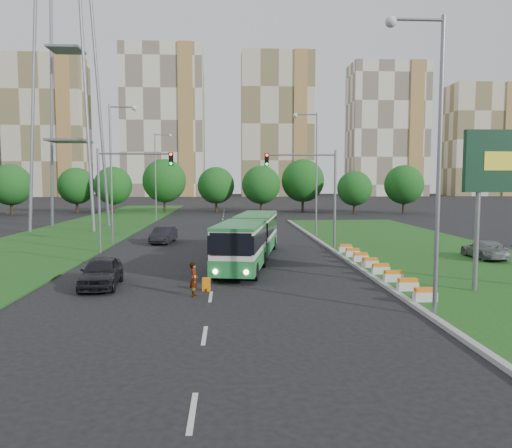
{
  "coord_description": "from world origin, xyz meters",
  "views": [
    {
      "loc": [
        -2.1,
        -29.61,
        5.57
      ],
      "look_at": [
        -0.26,
        4.26,
        2.6
      ],
      "focal_mm": 35.0,
      "sensor_mm": 36.0,
      "label": 1
    }
  ],
  "objects": [
    {
      "name": "apartment_tower_east",
      "position": [
        55.0,
        150.0,
        23.5
      ],
      "size": [
        27.0,
        15.0,
        47.0
      ],
      "primitive_type": "cube",
      "color": "beige",
      "rests_on": "ground"
    },
    {
      "name": "flower_planters",
      "position": [
        6.7,
        -0.3,
        0.45
      ],
      "size": [
        1.1,
        15.9,
        0.6
      ],
      "primitive_type": null,
      "color": "silver",
      "rests_on": "grass_median"
    },
    {
      "name": "shopping_trolley",
      "position": [
        -3.26,
        -4.71,
        0.33
      ],
      "size": [
        0.39,
        0.41,
        0.66
      ],
      "rotation": [
        0.0,
        0.0,
        -0.07
      ],
      "color": "orange",
      "rests_on": "ground"
    },
    {
      "name": "car_left_far",
      "position": [
        -7.94,
        14.92,
        0.73
      ],
      "size": [
        2.09,
        4.56,
        1.45
      ],
      "primitive_type": "imported",
      "rotation": [
        0.0,
        0.0,
        -0.13
      ],
      "color": "black",
      "rests_on": "ground"
    },
    {
      "name": "pedestrian",
      "position": [
        -3.8,
        -5.86,
        0.82
      ],
      "size": [
        0.41,
        0.61,
        1.65
      ],
      "primitive_type": "imported",
      "rotation": [
        0.0,
        0.0,
        1.54
      ],
      "color": "gray",
      "rests_on": "ground"
    },
    {
      "name": "car_median",
      "position": [
        15.68,
        3.87,
        0.79
      ],
      "size": [
        1.8,
        4.4,
        1.27
      ],
      "primitive_type": "imported",
      "rotation": [
        0.0,
        0.0,
        3.15
      ],
      "color": "gray",
      "rests_on": "grass_median"
    },
    {
      "name": "lane_markings",
      "position": [
        -3.0,
        20.0,
        0.0
      ],
      "size": [
        0.2,
        100.0,
        0.01
      ],
      "primitive_type": null,
      "color": "#B9BAB2",
      "rests_on": "ground"
    },
    {
      "name": "median_kerb",
      "position": [
        6.05,
        8.0,
        0.09
      ],
      "size": [
        0.3,
        60.0,
        0.18
      ],
      "primitive_type": "cube",
      "color": "#979797",
      "rests_on": "ground"
    },
    {
      "name": "street_lamps",
      "position": [
        -3.0,
        10.0,
        6.0
      ],
      "size": [
        36.0,
        60.0,
        12.0
      ],
      "primitive_type": null,
      "color": "gray",
      "rests_on": "ground"
    },
    {
      "name": "transmission_pylon",
      "position": [
        -20.0,
        28.0,
        22.0
      ],
      "size": [
        12.0,
        12.0,
        44.0
      ],
      "primitive_type": null,
      "color": "gray",
      "rests_on": "ground"
    },
    {
      "name": "apartment_tower_cwest",
      "position": [
        -25.0,
        150.0,
        26.0
      ],
      "size": [
        28.0,
        15.0,
        52.0
      ],
      "primitive_type": "cube",
      "color": "beige",
      "rests_on": "ground"
    },
    {
      "name": "left_verge",
      "position": [
        -18.0,
        25.0,
        0.05
      ],
      "size": [
        12.0,
        110.0,
        0.1
      ],
      "primitive_type": "cube",
      "color": "#184F16",
      "rests_on": "ground"
    },
    {
      "name": "traffic_mast_left",
      "position": [
        -10.38,
        9.0,
        5.35
      ],
      "size": [
        5.76,
        0.32,
        8.0
      ],
      "color": "gray",
      "rests_on": "ground"
    },
    {
      "name": "traffic_mast_median",
      "position": [
        4.78,
        10.0,
        5.35
      ],
      "size": [
        5.76,
        0.32,
        8.0
      ],
      "color": "gray",
      "rests_on": "ground"
    },
    {
      "name": "grass_median",
      "position": [
        13.0,
        8.0,
        0.07
      ],
      "size": [
        14.0,
        60.0,
        0.15
      ],
      "primitive_type": "cube",
      "color": "#184F16",
      "rests_on": "ground"
    },
    {
      "name": "tree_line",
      "position": [
        10.0,
        55.0,
        4.5
      ],
      "size": [
        120.0,
        8.0,
        9.0
      ],
      "primitive_type": null,
      "color": "#144B14",
      "rests_on": "ground"
    },
    {
      "name": "apartment_tower_west",
      "position": [
        -65.0,
        150.0,
        24.0
      ],
      "size": [
        26.0,
        15.0,
        48.0
      ],
      "primitive_type": "cube",
      "color": "beige",
      "rests_on": "ground"
    },
    {
      "name": "apartment_tower_ceast",
      "position": [
        15.0,
        150.0,
        25.0
      ],
      "size": [
        25.0,
        15.0,
        50.0
      ],
      "primitive_type": "cube",
      "color": "beige",
      "rests_on": "ground"
    },
    {
      "name": "midrise_east",
      "position": [
        90.0,
        150.0,
        20.0
      ],
      "size": [
        24.0,
        14.0,
        40.0
      ],
      "primitive_type": "cube",
      "color": "beige",
      "rests_on": "ground"
    },
    {
      "name": "ground",
      "position": [
        0.0,
        0.0,
        0.0
      ],
      "size": [
        360.0,
        360.0,
        0.0
      ],
      "primitive_type": "plane",
      "color": "black",
      "rests_on": "ground"
    },
    {
      "name": "articulated_bus",
      "position": [
        -0.79,
        4.41,
        1.62
      ],
      "size": [
        2.51,
        16.08,
        2.65
      ],
      "rotation": [
        0.0,
        0.0,
        -0.17
      ],
      "color": "beige",
      "rests_on": "ground"
    },
    {
      "name": "car_left_near",
      "position": [
        -8.79,
        -3.45,
        0.79
      ],
      "size": [
        2.19,
        4.74,
        1.57
      ],
      "primitive_type": "imported",
      "rotation": [
        0.0,
        0.0,
        0.07
      ],
      "color": "black",
      "rests_on": "ground"
    }
  ]
}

